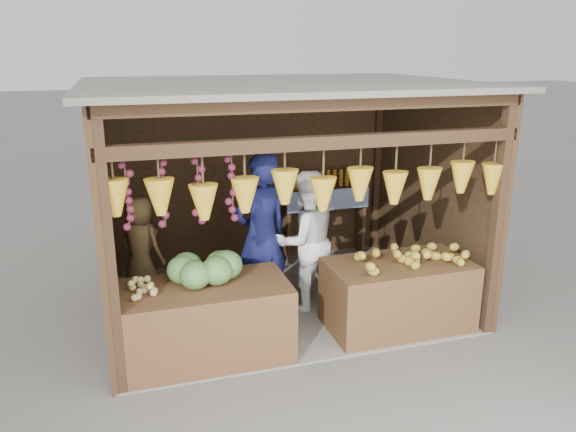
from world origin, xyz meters
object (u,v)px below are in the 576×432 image
(counter_right, at_px, (397,295))
(woman_standing, at_px, (305,241))
(man_standing, at_px, (261,236))
(vendor_seated, at_px, (141,246))
(counter_left, at_px, (206,322))

(counter_right, height_order, woman_standing, woman_standing)
(man_standing, distance_m, vendor_seated, 1.38)
(counter_right, bearing_deg, man_standing, 150.71)
(counter_left, xyz_separation_m, man_standing, (0.78, 0.79, 0.57))
(counter_right, xyz_separation_m, man_standing, (-1.36, 0.76, 0.58))
(woman_standing, bearing_deg, man_standing, -5.32)
(man_standing, bearing_deg, vendor_seated, -36.35)
(counter_right, distance_m, vendor_seated, 2.95)
(man_standing, relative_size, woman_standing, 1.15)
(woman_standing, height_order, vendor_seated, woman_standing)
(man_standing, xyz_separation_m, vendor_seated, (-1.32, 0.39, -0.11))
(counter_right, distance_m, woman_standing, 1.23)
(woman_standing, xyz_separation_m, vendor_seated, (-1.86, 0.35, 0.01))
(woman_standing, distance_m, vendor_seated, 1.90)
(counter_right, bearing_deg, counter_left, -179.08)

